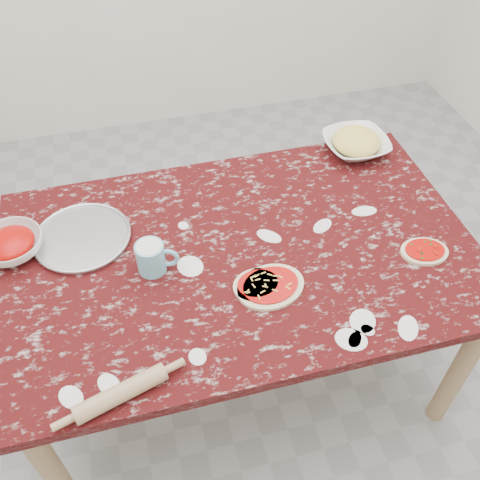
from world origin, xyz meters
The scene contains 10 objects.
ground centered at (0.00, 0.00, 0.00)m, with size 4.00×4.00×0.00m, color gray.
worktable centered at (0.00, 0.00, 0.67)m, with size 1.60×1.00×0.75m.
pizza_tray centered at (-0.51, 0.19, 0.76)m, with size 0.33×0.33×0.01m, color #B2B2B7.
sauce_bowl centered at (-0.74, 0.18, 0.78)m, with size 0.21×0.21×0.07m, color white.
cheese_bowl centered at (0.60, 0.42, 0.78)m, with size 0.26×0.26×0.06m, color white.
flour_mug centered at (-0.29, -0.01, 0.81)m, with size 0.14×0.09×0.11m.
pizza_left centered at (0.05, -0.18, 0.76)m, with size 0.25×0.22×0.02m.
pizza_mid centered at (0.02, -0.17, 0.76)m, with size 0.18×0.15×0.02m.
pizza_right centered at (0.60, -0.17, 0.76)m, with size 0.18×0.14×0.02m.
rolling_pin centered at (-0.44, -0.44, 0.78)m, with size 0.05×0.05×0.26m, color tan.
Camera 1 is at (-0.30, -1.17, 2.06)m, focal length 39.36 mm.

